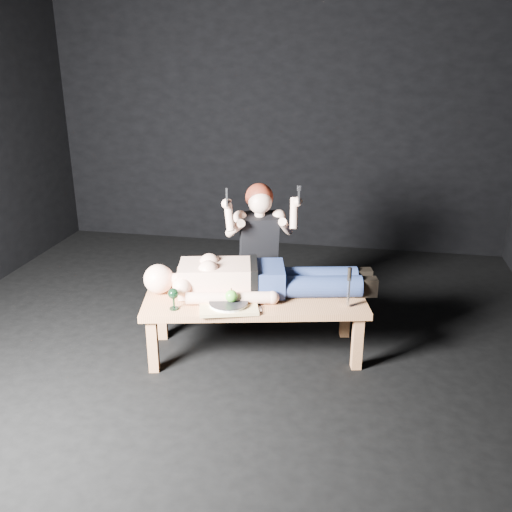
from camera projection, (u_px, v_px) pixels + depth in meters
The scene contains 13 objects.
ground at pixel (226, 348), 4.25m from camera, with size 5.00×5.00×0.00m, color black.
back_wall at pixel (278, 111), 6.02m from camera, with size 5.00×5.00×0.00m, color black.
table at pixel (255, 325), 4.11m from camera, with size 1.59×0.59×0.45m, color #BA7C4A.
lying_man at pixel (261, 275), 4.07m from camera, with size 1.67×0.51×0.28m, color tan, non-canonical shape.
kneeling_woman at pixel (258, 250), 4.52m from camera, with size 0.64×0.72×1.21m, color black, non-canonical shape.
serving_tray at pixel (229, 306), 3.86m from camera, with size 0.40×0.29×0.02m, color tan.
plate at pixel (228, 303), 3.85m from camera, with size 0.27×0.27×0.02m, color white.
apple at pixel (231, 296), 3.84m from camera, with size 0.09×0.09×0.09m, color green.
goblet at pixel (174, 299), 3.82m from camera, with size 0.07×0.07×0.15m, color black, non-canonical shape.
fork_flat at pixel (201, 308), 3.86m from camera, with size 0.01×0.17×0.01m, color #B2B2B7.
knife_flat at pixel (260, 306), 3.88m from camera, with size 0.01×0.17×0.01m, color #B2B2B7.
spoon_flat at pixel (256, 303), 3.93m from camera, with size 0.01×0.17×0.01m, color #B2B2B7.
carving_knife at pixel (349, 287), 3.84m from camera, with size 0.04×0.04×0.29m, color #B2B2B7, non-canonical shape.
Camera 1 is at (0.92, -3.63, 2.14)m, focal length 39.22 mm.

